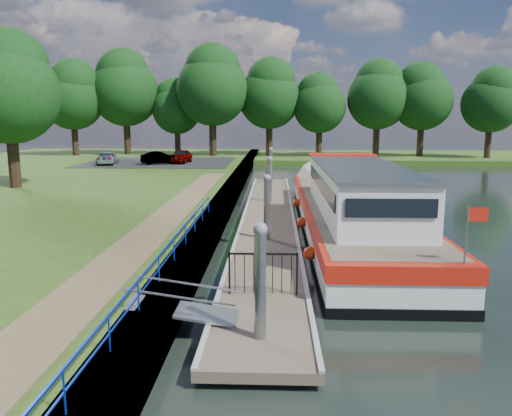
{
  "coord_description": "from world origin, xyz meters",
  "views": [
    {
      "loc": [
        0.29,
        -10.55,
        5.05
      ],
      "look_at": [
        -0.47,
        9.71,
        1.4
      ],
      "focal_mm": 35.0,
      "sensor_mm": 36.0,
      "label": 1
    }
  ],
  "objects_px": {
    "car_a": "(181,156)",
    "car_c": "(107,158)",
    "car_b": "(160,158)",
    "barge": "(347,207)",
    "pontoon": "(268,221)"
  },
  "relations": [
    {
      "from": "barge",
      "to": "car_c",
      "type": "relative_size",
      "value": 5.35
    },
    {
      "from": "car_a",
      "to": "car_c",
      "type": "relative_size",
      "value": 0.96
    },
    {
      "from": "pontoon",
      "to": "barge",
      "type": "height_order",
      "value": "barge"
    },
    {
      "from": "car_a",
      "to": "car_b",
      "type": "distance_m",
      "value": 2.23
    },
    {
      "from": "car_c",
      "to": "car_b",
      "type": "bearing_deg",
      "value": 174.59
    },
    {
      "from": "car_b",
      "to": "car_c",
      "type": "distance_m",
      "value": 4.86
    },
    {
      "from": "car_a",
      "to": "car_c",
      "type": "height_order",
      "value": "car_a"
    },
    {
      "from": "pontoon",
      "to": "car_a",
      "type": "bearing_deg",
      "value": 109.92
    },
    {
      "from": "car_b",
      "to": "pontoon",
      "type": "bearing_deg",
      "value": -173.34
    },
    {
      "from": "barge",
      "to": "car_c",
      "type": "distance_m",
      "value": 30.03
    },
    {
      "from": "car_b",
      "to": "car_c",
      "type": "bearing_deg",
      "value": 76.07
    },
    {
      "from": "barge",
      "to": "car_b",
      "type": "distance_m",
      "value": 27.55
    },
    {
      "from": "barge",
      "to": "car_a",
      "type": "relative_size",
      "value": 5.57
    },
    {
      "from": "pontoon",
      "to": "car_a",
      "type": "height_order",
      "value": "car_a"
    },
    {
      "from": "pontoon",
      "to": "barge",
      "type": "xyz_separation_m",
      "value": [
        3.6,
        -1.1,
        0.9
      ]
    }
  ]
}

